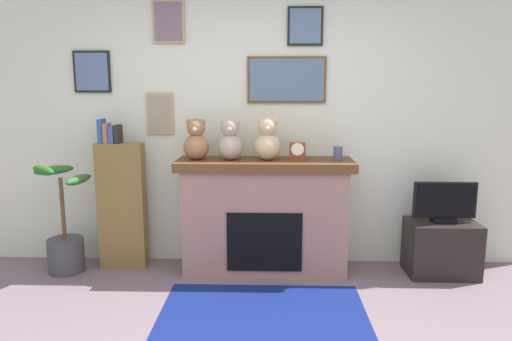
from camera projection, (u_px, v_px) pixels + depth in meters
The scene contains 12 objects.
back_wall at pixel (256, 126), 4.40m from camera, with size 5.20×0.15×2.60m.
fireplace at pixel (265, 215), 4.25m from camera, with size 1.57×0.53×1.03m.
bookshelf at pixel (122, 202), 4.31m from camera, with size 0.42×0.16×1.39m.
potted_plant at pixel (64, 237), 4.24m from camera, with size 0.52×0.52×1.00m.
tv_stand at pixel (441, 248), 4.19m from camera, with size 0.60×0.40×0.49m, color black.
television at pixel (445, 203), 4.11m from camera, with size 0.55×0.14×0.36m.
area_rug at pixel (263, 316), 3.45m from camera, with size 1.55×1.09×0.01m, color navy.
candle_jar at pixel (338, 153), 4.11m from camera, with size 0.08×0.08×0.12m, color #4C517A.
mantel_clock at pixel (297, 151), 4.12m from camera, with size 0.14×0.10×0.16m.
teddy_bear_grey at pixel (196, 141), 4.13m from camera, with size 0.23×0.23×0.37m.
teddy_bear_cream at pixel (230, 141), 4.12m from camera, with size 0.23×0.23×0.37m.
teddy_bear_brown at pixel (268, 141), 4.11m from camera, with size 0.24×0.24×0.38m.
Camera 1 is at (0.13, -2.41, 1.67)m, focal length 32.76 mm.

